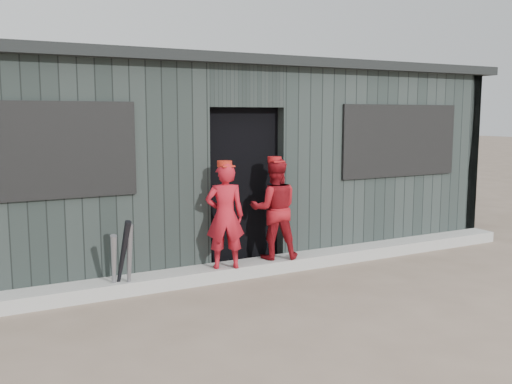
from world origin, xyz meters
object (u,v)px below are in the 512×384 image
bat_mid (129,260)px  player_red_left (225,216)px  player_red_right (274,209)px  dugout (200,158)px  bat_right (122,258)px  bat_left (114,266)px  player_grey_back (241,213)px

bat_mid → player_red_left: 1.20m
player_red_right → dugout: (-0.28, 1.65, 0.52)m
player_red_left → dugout: size_ratio=0.15×
bat_right → dugout: 2.62m
bat_left → player_grey_back: player_grey_back is taller
bat_right → player_red_right: (1.94, 0.18, 0.35)m
player_red_right → player_grey_back: bearing=-51.3°
bat_left → bat_right: 0.11m
player_red_left → bat_right: bearing=21.3°
player_red_left → player_grey_back: player_red_left is taller
bat_right → player_red_right: bearing=5.3°
bat_mid → player_red_left: size_ratio=0.65×
bat_right → bat_mid: bearing=-14.1°
player_red_right → player_red_left: bearing=30.9°
bat_mid → dugout: size_ratio=0.10×
player_red_left → dugout: dugout is taller
bat_mid → player_red_left: (1.14, 0.07, 0.36)m
player_grey_back → bat_right: bearing=7.0°
bat_left → bat_mid: bearing=-6.7°
bat_right → dugout: size_ratio=0.10×
player_red_right → dugout: size_ratio=0.15×
player_red_left → bat_mid: bearing=22.3°
player_grey_back → bat_left: bearing=5.9°
player_red_left → player_grey_back: (0.55, 0.69, -0.11)m
bat_mid → player_grey_back: 1.87m
player_grey_back → dugout: dugout is taller
bat_left → player_red_right: 2.08m
player_red_left → player_red_right: 0.74m
player_red_right → bat_mid: bearing=27.0°
bat_mid → dugout: (1.59, 1.85, 0.89)m
bat_right → player_red_left: bearing=2.5°
bat_left → player_grey_back: size_ratio=0.56×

